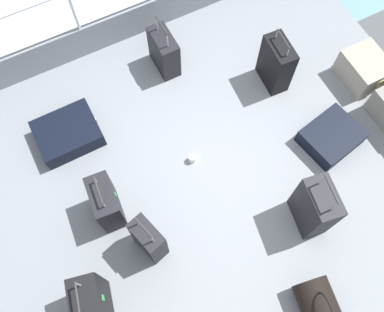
{
  "coord_description": "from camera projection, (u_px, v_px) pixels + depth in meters",
  "views": [
    {
      "loc": [
        1.33,
        -1.04,
        4.33
      ],
      "look_at": [
        -0.21,
        -0.24,
        0.25
      ],
      "focal_mm": 39.17,
      "sensor_mm": 36.0,
      "label": 1
    }
  ],
  "objects": [
    {
      "name": "gunwale_port",
      "position": [
        137.0,
        20.0,
        5.18
      ],
      "size": [
        0.06,
        5.2,
        0.45
      ],
      "primitive_type": "cube",
      "color": "gray",
      "rests_on": "ground_plane"
    },
    {
      "name": "suitcase_6",
      "position": [
        164.0,
        52.0,
        4.95
      ],
      "size": [
        0.44,
        0.23,
        0.73
      ],
      "color": "black",
      "rests_on": "ground_plane"
    },
    {
      "name": "suitcase_5",
      "position": [
        276.0,
        64.0,
        4.81
      ],
      "size": [
        0.45,
        0.26,
        0.77
      ],
      "color": "black",
      "rests_on": "ground_plane"
    },
    {
      "name": "suitcase_3",
      "position": [
        92.0,
        303.0,
        3.76
      ],
      "size": [
        0.45,
        0.34,
        0.88
      ],
      "color": "black",
      "rests_on": "ground_plane"
    },
    {
      "name": "suitcase_4",
      "position": [
        315.0,
        207.0,
        4.11
      ],
      "size": [
        0.47,
        0.33,
        0.92
      ],
      "color": "black",
      "rests_on": "ground_plane"
    },
    {
      "name": "suitcase_7",
      "position": [
        106.0,
        203.0,
        4.19
      ],
      "size": [
        0.45,
        0.27,
        0.71
      ],
      "color": "black",
      "rests_on": "ground_plane"
    },
    {
      "name": "suitcase_2",
      "position": [
        331.0,
        137.0,
        4.69
      ],
      "size": [
        0.62,
        0.69,
        0.21
      ],
      "color": "black",
      "rests_on": "ground_plane"
    },
    {
      "name": "cargo_crate_0",
      "position": [
        364.0,
        69.0,
        4.96
      ],
      "size": [
        0.56,
        0.44,
        0.35
      ],
      "color": "#9E9989",
      "rests_on": "ground_plane"
    },
    {
      "name": "suitcase_0",
      "position": [
        68.0,
        134.0,
        4.7
      ],
      "size": [
        0.56,
        0.69,
        0.22
      ],
      "color": "black",
      "rests_on": "ground_plane"
    },
    {
      "name": "suitcase_1",
      "position": [
        149.0,
        239.0,
        4.03
      ],
      "size": [
        0.39,
        0.27,
        0.81
      ],
      "color": "black",
      "rests_on": "ground_plane"
    },
    {
      "name": "ground_plane",
      "position": [
        220.0,
        172.0,
        4.66
      ],
      "size": [
        4.4,
        5.2,
        0.06
      ],
      "primitive_type": "cube",
      "color": "gray"
    },
    {
      "name": "duffel_bag",
      "position": [
        320.0,
        310.0,
        3.9
      ],
      "size": [
        0.59,
        0.44,
        0.51
      ],
      "color": "black",
      "rests_on": "ground_plane"
    },
    {
      "name": "paper_cup",
      "position": [
        192.0,
        159.0,
        4.64
      ],
      "size": [
        0.08,
        0.08,
        0.1
      ],
      "primitive_type": "cylinder",
      "color": "white",
      "rests_on": "ground_plane"
    }
  ]
}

